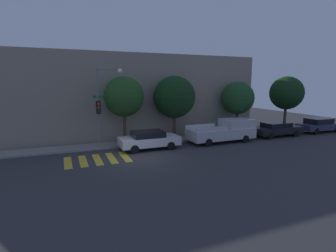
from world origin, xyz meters
name	(u,v)px	position (x,y,z in m)	size (l,w,h in m)	color
ground_plane	(140,159)	(0.00, 0.00, 0.00)	(60.00, 60.00, 0.00)	#333335
sidewalk	(125,144)	(0.00, 4.11, 0.07)	(26.00, 1.82, 0.14)	gray
building_row	(113,96)	(0.00, 8.42, 3.59)	(26.00, 6.00, 7.18)	gray
crosswalk	(98,159)	(-2.51, 0.80, 0.00)	(3.94, 2.60, 0.00)	gold
traffic_light_pole	(103,98)	(-1.62, 3.37, 3.66)	(2.17, 0.56, 5.83)	slate
sedan_near_corner	(149,139)	(1.32, 2.10, 0.70)	(4.29, 1.88, 1.32)	silver
pickup_truck	(225,131)	(7.79, 2.10, 0.89)	(5.51, 2.09, 1.79)	#BCBCC1
sedan_middle	(277,129)	(13.36, 2.10, 0.68)	(4.63, 1.75, 1.26)	black
sedan_far_end	(319,125)	(18.67, 2.10, 0.71)	(4.42, 1.82, 1.36)	#2D3351
tree_near_corner	(124,97)	(0.05, 4.21, 3.71)	(3.06, 3.06, 5.25)	#4C3823
tree_midblock	(174,97)	(4.24, 4.21, 3.59)	(3.44, 3.44, 5.32)	#4C3823
tree_far_end	(238,98)	(10.56, 4.21, 3.37)	(2.96, 2.96, 4.87)	#4C3823
tree_behind_truck	(287,93)	(16.43, 4.21, 3.74)	(3.28, 3.28, 5.39)	brown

